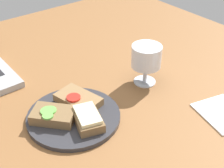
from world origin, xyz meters
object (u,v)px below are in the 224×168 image
plate (74,116)px  sandwich_with_tomato (78,99)px  sandwich_with_cucumber (53,115)px  sandwich_with_cheese (88,118)px  wine_glass (146,58)px  napkin (223,113)px

plate → sandwich_with_tomato: sandwich_with_tomato is taller
sandwich_with_cucumber → sandwich_with_cheese: bearing=-47.4°
sandwich_with_tomato → wine_glass: wine_glass is taller
sandwich_with_cucumber → wine_glass: bearing=-1.2°
plate → sandwich_with_tomato: 5.29cm
sandwich_with_cheese → plate: bearing=102.2°
sandwich_with_cucumber → wine_glass: (30.73, -0.63, 5.61)cm
plate → wine_glass: wine_glass is taller
plate → wine_glass: bearing=2.0°
sandwich_with_cheese → napkin: 35.53cm
sandwich_with_cheese → sandwich_with_cucumber: bearing=132.6°
plate → sandwich_with_cheese: (1.07, -4.93, 2.14)cm
wine_glass → sandwich_with_cheese: bearing=-166.7°
sandwich_with_cheese → sandwich_with_tomato: bearing=72.6°
plate → sandwich_with_cucumber: size_ratio=1.95×
sandwich_with_cheese → napkin: sandwich_with_cheese is taller
wine_glass → napkin: (5.83, -23.70, -8.04)cm
sandwich_with_tomato → sandwich_with_cucumber: (-8.56, -1.85, 0.28)cm
napkin → sandwich_with_tomato: bearing=136.9°
napkin → plate: bearing=144.3°
sandwich_with_tomato → napkin: bearing=-43.1°
sandwich_with_cucumber → napkin: size_ratio=0.93×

